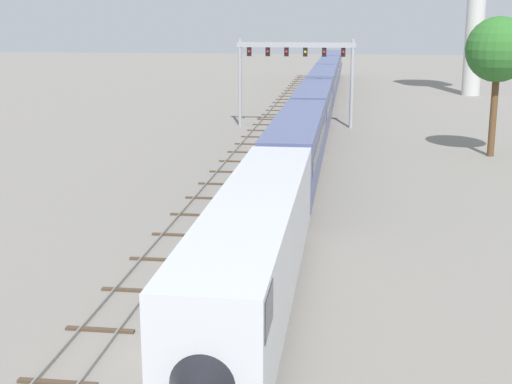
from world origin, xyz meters
TOP-DOWN VIEW (x-y plane):
  - ground_plane at (0.00, 0.00)m, footprint 400.00×400.00m
  - track_main at (2.00, 60.00)m, footprint 2.60×200.00m
  - track_near at (-3.50, 40.00)m, footprint 2.60×160.00m
  - passenger_train at (2.00, 58.37)m, footprint 3.04×129.22m
  - signal_gantry at (-0.25, 53.21)m, footprint 12.10×0.49m
  - trackside_tree_left at (16.99, 39.19)m, footprint 5.20×5.20m

SIDE VIEW (x-z plane):
  - ground_plane at x=0.00m, z-range 0.00..0.00m
  - track_main at x=2.00m, z-range -0.01..0.15m
  - track_near at x=-3.50m, z-range -0.01..0.15m
  - passenger_train at x=2.00m, z-range 0.21..5.01m
  - signal_gantry at x=-0.25m, z-range 2.10..11.07m
  - trackside_tree_left at x=16.99m, z-range 2.95..14.20m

